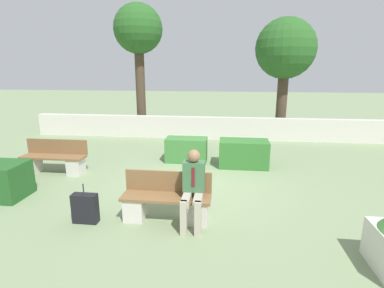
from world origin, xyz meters
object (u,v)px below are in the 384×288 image
object	(u,v)px
person_seated_man	(193,185)
tree_center_left	(285,50)
tree_leftmost	(138,33)
bench_front	(167,203)
bench_left_side	(54,161)
suitcase	(85,208)

from	to	relation	value
person_seated_man	tree_center_left	world-z (taller)	tree_center_left
tree_leftmost	tree_center_left	world-z (taller)	tree_leftmost
bench_front	tree_center_left	xyz separation A→B (m)	(3.27, 7.76, 3.08)
bench_front	tree_leftmost	distance (m)	8.84
bench_left_side	bench_front	bearing A→B (deg)	-27.63
suitcase	tree_center_left	bearing A→B (deg)	59.63
tree_leftmost	suitcase	bearing A→B (deg)	-81.39
bench_front	bench_left_side	world-z (taller)	same
person_seated_man	tree_leftmost	xyz separation A→B (m)	(-3.13, 7.68, 3.36)
suitcase	tree_leftmost	bearing A→B (deg)	98.61
bench_left_side	tree_center_left	world-z (taller)	tree_center_left
suitcase	tree_leftmost	xyz separation A→B (m)	(-1.18, 7.82, 3.85)
suitcase	bench_front	bearing A→B (deg)	10.86
bench_front	tree_center_left	world-z (taller)	tree_center_left
tree_center_left	person_seated_man	bearing A→B (deg)	-109.28
bench_front	person_seated_man	world-z (taller)	person_seated_man
person_seated_man	bench_left_side	bearing A→B (deg)	150.06
tree_leftmost	bench_front	bearing A→B (deg)	-70.80
bench_left_side	suitcase	distance (m)	3.19
suitcase	tree_leftmost	distance (m)	8.79
bench_left_side	person_seated_man	size ratio (longest dim) A/B	1.24
bench_left_side	person_seated_man	xyz separation A→B (m)	(4.00, -2.30, 0.43)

